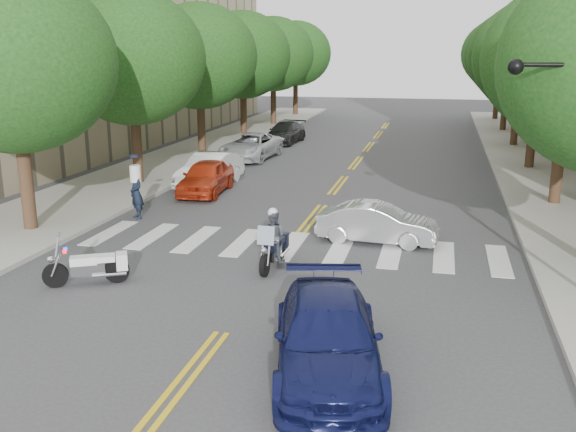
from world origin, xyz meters
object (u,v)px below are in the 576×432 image
(motorcycle_police, at_px, (273,240))
(officer_standing, at_px, (136,193))
(motorcycle_parked, at_px, (94,266))
(sedan_blue, at_px, (327,337))
(convertible, at_px, (377,223))

(motorcycle_police, distance_m, officer_standing, 7.33)
(motorcycle_parked, height_order, sedan_blue, motorcycle_parked)
(motorcycle_parked, distance_m, sedan_blue, 7.44)
(officer_standing, height_order, sedan_blue, officer_standing)
(motorcycle_police, xyz_separation_m, convertible, (2.59, 3.02, -0.14))
(sedan_blue, bearing_deg, motorcycle_parked, 142.09)
(sedan_blue, bearing_deg, motorcycle_police, 101.79)
(motorcycle_parked, distance_m, officer_standing, 6.73)
(officer_standing, distance_m, sedan_blue, 12.96)
(motorcycle_parked, bearing_deg, motorcycle_police, -87.88)
(motorcycle_parked, relative_size, sedan_blue, 0.42)
(officer_standing, xyz_separation_m, sedan_blue, (8.66, -9.64, -0.24))
(officer_standing, bearing_deg, sedan_blue, -6.36)
(motorcycle_police, height_order, sedan_blue, motorcycle_police)
(sedan_blue, bearing_deg, convertible, 77.21)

